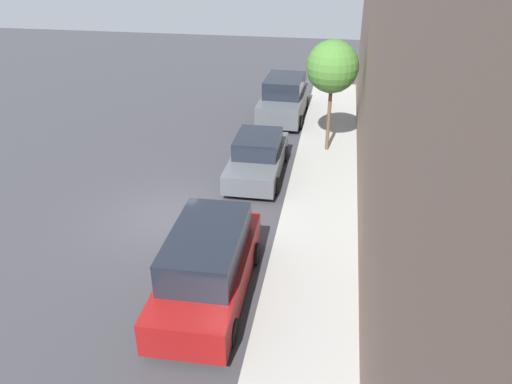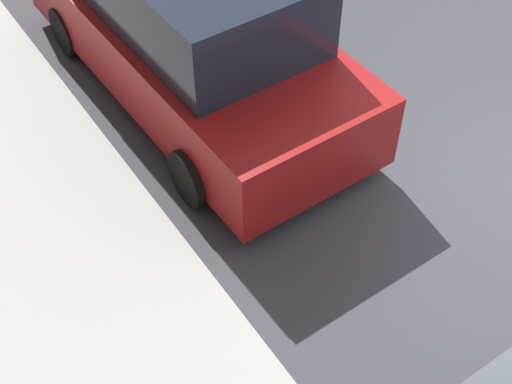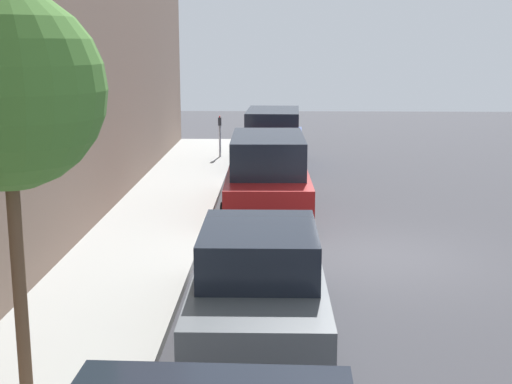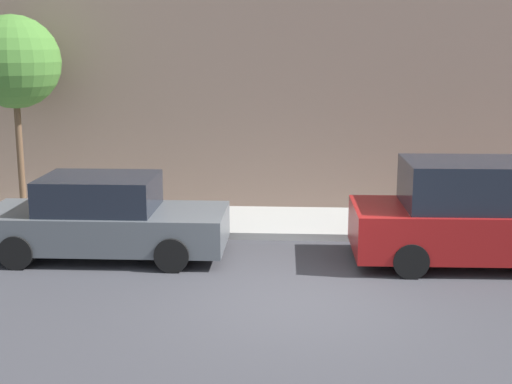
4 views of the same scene
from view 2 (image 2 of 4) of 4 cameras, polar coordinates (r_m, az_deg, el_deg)
The scene contains 1 object.
parked_minivan_second at distance 8.13m, azimuth -5.41°, elevation 13.27°, with size 2.02×4.94×1.90m.
Camera 2 is at (5.32, 2.52, 5.46)m, focal length 50.00 mm.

